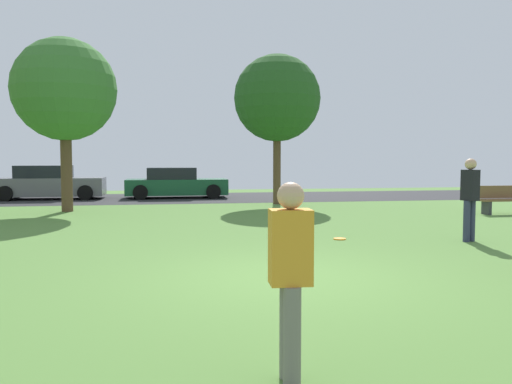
% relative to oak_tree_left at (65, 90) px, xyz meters
% --- Properties ---
extents(ground_plane, '(44.00, 44.00, 0.00)m').
position_rel_oak_tree_left_xyz_m(ground_plane, '(4.97, -10.60, -4.01)').
color(ground_plane, '#547F38').
extents(road_strip, '(44.00, 6.40, 0.01)m').
position_rel_oak_tree_left_xyz_m(road_strip, '(4.97, 5.40, -4.00)').
color(road_strip, '#28282B').
rests_on(road_strip, ground_plane).
extents(oak_tree_left, '(3.37, 3.37, 5.72)m').
position_rel_oak_tree_left_xyz_m(oak_tree_left, '(0.00, 0.00, 0.00)').
color(oak_tree_left, brown).
rests_on(oak_tree_left, ground_plane).
extents(maple_tree_near, '(3.33, 3.33, 5.75)m').
position_rel_oak_tree_left_xyz_m(maple_tree_near, '(7.49, 1.61, 0.06)').
color(maple_tree_near, brown).
rests_on(maple_tree_near, ground_plane).
extents(person_catcher, '(0.33, 0.30, 1.57)m').
position_rel_oak_tree_left_xyz_m(person_catcher, '(4.20, -14.07, -3.15)').
color(person_catcher, slate).
rests_on(person_catcher, ground_plane).
extents(person_bystander, '(0.31, 0.37, 1.76)m').
position_rel_oak_tree_left_xyz_m(person_bystander, '(9.57, -8.03, -3.03)').
color(person_bystander, '#2D334C').
rests_on(person_bystander, ground_plane).
extents(frisbee_disc, '(0.27, 0.27, 0.03)m').
position_rel_oak_tree_left_xyz_m(frisbee_disc, '(6.96, -7.29, -3.99)').
color(frisbee_disc, orange).
rests_on(frisbee_disc, ground_plane).
extents(parked_car_grey, '(4.57, 1.96, 1.47)m').
position_rel_oak_tree_left_xyz_m(parked_car_grey, '(-1.79, 5.68, -3.33)').
color(parked_car_grey, slate).
rests_on(parked_car_grey, ground_plane).
extents(parked_car_green, '(4.48, 2.00, 1.36)m').
position_rel_oak_tree_left_xyz_m(parked_car_green, '(3.67, 5.54, -3.38)').
color(parked_car_green, '#195633').
rests_on(parked_car_green, ground_plane).
extents(park_bench, '(1.60, 0.45, 0.90)m').
position_rel_oak_tree_left_xyz_m(park_bench, '(13.78, -3.22, -3.54)').
color(park_bench, brown).
rests_on(park_bench, ground_plane).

